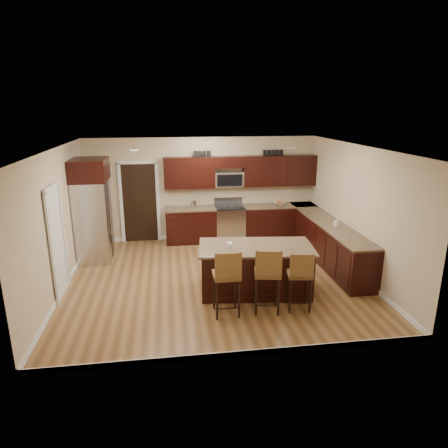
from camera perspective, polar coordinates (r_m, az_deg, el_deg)
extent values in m
plane|color=brown|center=(8.40, -1.21, -7.80)|extent=(6.00, 6.00, 0.00)
plane|color=silver|center=(7.69, -1.33, 10.86)|extent=(6.00, 6.00, 0.00)
plane|color=#C9B491|center=(10.60, -3.07, 5.01)|extent=(6.00, 0.00, 6.00)
plane|color=#C9B491|center=(8.16, -22.67, 0.24)|extent=(0.00, 5.50, 5.50)
plane|color=#C9B491|center=(8.81, 18.51, 1.79)|extent=(0.00, 5.50, 5.50)
cube|color=black|center=(10.51, -4.75, -0.25)|extent=(1.30, 0.60, 0.88)
cube|color=black|center=(10.90, 7.83, 0.27)|extent=(1.94, 0.60, 0.88)
cube|color=black|center=(9.35, 15.08, -2.92)|extent=(0.60, 3.35, 0.88)
cube|color=brown|center=(10.39, -4.81, 2.19)|extent=(1.30, 0.63, 0.04)
cube|color=brown|center=(10.78, 7.93, 2.62)|extent=(1.94, 0.63, 0.04)
cube|color=brown|center=(9.21, 15.30, -0.22)|extent=(0.63, 3.35, 0.04)
cube|color=black|center=(10.33, -4.98, 7.32)|extent=(1.30, 0.33, 0.80)
cube|color=black|center=(10.73, 7.92, 7.56)|extent=(1.94, 0.33, 0.80)
cube|color=black|center=(10.40, 0.72, 8.83)|extent=(0.76, 0.33, 0.30)
cube|color=silver|center=(10.61, 0.81, 0.03)|extent=(0.76, 0.64, 0.90)
cube|color=black|center=(10.49, 0.82, 2.44)|extent=(0.76, 0.60, 0.03)
cube|color=black|center=(10.33, 1.06, -0.43)|extent=(0.65, 0.01, 0.45)
cube|color=silver|center=(10.72, 0.59, 3.36)|extent=(0.76, 0.05, 0.18)
cube|color=silver|center=(10.49, 0.70, 6.41)|extent=(0.76, 0.31, 0.40)
cube|color=black|center=(10.64, -11.93, 2.95)|extent=(0.85, 0.03, 2.06)
cube|color=white|center=(7.97, -22.78, -2.63)|extent=(0.03, 0.80, 2.04)
cube|color=black|center=(7.72, 4.51, -6.55)|extent=(2.14, 1.24, 0.88)
cube|color=brown|center=(7.55, 4.59, -3.33)|extent=(2.25, 1.35, 0.04)
cube|color=black|center=(7.88, 4.45, -9.19)|extent=(2.05, 1.15, 0.09)
cube|color=brown|center=(6.79, 0.34, -7.30)|extent=(0.45, 0.45, 0.06)
cube|color=brown|center=(6.52, 0.62, -6.14)|extent=(0.44, 0.05, 0.47)
cylinder|color=black|center=(6.76, -1.04, -10.93)|extent=(0.04, 0.04, 0.68)
cylinder|color=black|center=(6.81, 2.17, -10.71)|extent=(0.04, 0.04, 0.68)
cylinder|color=black|center=(7.09, -1.43, -9.54)|extent=(0.04, 0.04, 0.68)
cylinder|color=black|center=(7.14, 1.63, -9.35)|extent=(0.04, 0.04, 0.68)
cube|color=brown|center=(6.92, 6.23, -6.93)|extent=(0.51, 0.51, 0.06)
cube|color=brown|center=(6.65, 6.40, -5.79)|extent=(0.44, 0.12, 0.47)
cylinder|color=black|center=(6.87, 4.98, -10.51)|extent=(0.04, 0.04, 0.68)
cylinder|color=black|center=(6.96, 8.05, -10.24)|extent=(0.04, 0.04, 0.68)
cylinder|color=black|center=(7.20, 4.29, -9.17)|extent=(0.04, 0.04, 0.68)
cylinder|color=black|center=(7.29, 7.23, -8.94)|extent=(0.04, 0.04, 0.68)
cube|color=brown|center=(7.10, 10.72, -7.01)|extent=(0.46, 0.46, 0.06)
cube|color=brown|center=(6.85, 11.09, -5.99)|extent=(0.41, 0.10, 0.43)
cylinder|color=black|center=(7.05, 9.67, -10.23)|extent=(0.03, 0.03, 0.63)
cylinder|color=black|center=(7.15, 12.36, -9.96)|extent=(0.03, 0.03, 0.63)
cylinder|color=black|center=(7.34, 8.85, -9.04)|extent=(0.03, 0.03, 0.63)
cylinder|color=black|center=(7.45, 11.44, -8.81)|extent=(0.03, 0.03, 0.63)
cube|color=silver|center=(9.59, -18.11, 0.41)|extent=(0.72, 0.93, 1.87)
cube|color=black|center=(9.53, -15.96, 0.50)|extent=(0.01, 0.02, 1.77)
cylinder|color=silver|center=(9.43, -15.90, 0.92)|extent=(0.02, 0.02, 0.83)
cylinder|color=silver|center=(9.58, -15.79, 1.18)|extent=(0.02, 0.02, 0.83)
cube|color=black|center=(9.35, -18.75, 7.35)|extent=(0.78, 0.99, 0.48)
cube|color=brown|center=(10.05, 4.96, -3.65)|extent=(0.95, 0.64, 0.01)
imported|color=silver|center=(10.77, 7.91, 2.89)|extent=(0.28, 0.28, 0.07)
imported|color=#B2B2B2|center=(9.03, 15.78, 0.22)|extent=(0.10, 0.10, 0.20)
cylinder|color=silver|center=(10.36, -4.33, 2.82)|extent=(0.12, 0.12, 0.19)
cylinder|color=silver|center=(10.37, -4.50, 2.76)|extent=(0.11, 0.11, 0.17)
cylinder|color=white|center=(7.44, 0.84, -3.02)|extent=(0.10, 0.10, 0.10)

